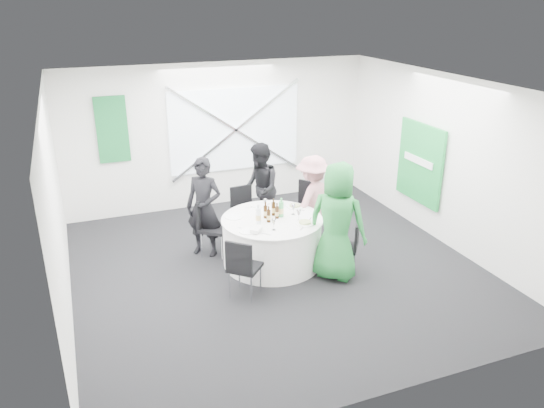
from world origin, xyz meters
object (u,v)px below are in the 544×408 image
object	(u,v)px
banquet_table	(272,241)
clear_water_bottle	(258,216)
chair_front_right	(349,243)
person_woman_green	(337,222)
chair_back_left	(210,222)
chair_front_left	(242,264)
person_woman_pink	(312,200)
green_water_bottle	(281,209)
chair_back	(244,208)
person_man_back	(260,189)
chair_back_right	(306,204)
person_man_back_left	(204,207)

from	to	relation	value
banquet_table	clear_water_bottle	distance (m)	0.57
chair_front_right	person_woman_green	xyz separation A→B (m)	(-0.25, -0.04, 0.41)
chair_back_left	chair_front_left	distance (m)	1.48
person_woman_pink	clear_water_bottle	size ratio (longest dim) A/B	5.05
chair_front_left	person_woman_green	distance (m)	1.52
green_water_bottle	clear_water_bottle	xyz separation A→B (m)	(-0.42, -0.12, -0.00)
banquet_table	person_woman_green	bearing A→B (deg)	-45.64
person_woman_pink	green_water_bottle	xyz separation A→B (m)	(-0.74, -0.44, 0.11)
banquet_table	chair_front_right	xyz separation A→B (m)	(0.98, -0.69, 0.10)
green_water_bottle	clear_water_bottle	size ratio (longest dim) A/B	1.00
person_woman_green	chair_front_left	bearing A→B (deg)	48.66
person_woman_pink	chair_front_left	bearing A→B (deg)	10.66
person_woman_pink	green_water_bottle	size ratio (longest dim) A/B	5.03
chair_back	clear_water_bottle	distance (m)	1.24
banquet_table	person_woman_green	xyz separation A→B (m)	(0.72, -0.74, 0.51)
person_man_back	green_water_bottle	world-z (taller)	person_man_back
chair_back_right	person_man_back	size ratio (longest dim) A/B	0.59
chair_front_left	person_man_back_left	distance (m)	1.55
chair_front_left	person_woman_pink	distance (m)	2.10
green_water_bottle	chair_back_left	bearing A→B (deg)	146.84
person_man_back	clear_water_bottle	distance (m)	1.37
green_water_bottle	chair_back_right	bearing A→B (deg)	44.59
banquet_table	chair_front_left	xyz separation A→B (m)	(-0.75, -0.82, 0.14)
person_man_back_left	clear_water_bottle	distance (m)	1.02
person_man_back	chair_back	bearing A→B (deg)	-61.41
person_man_back_left	person_woman_pink	xyz separation A→B (m)	(1.78, -0.25, -0.04)
chair_front_right	person_man_back_left	size ratio (longest dim) A/B	0.51
chair_back_right	chair_back_left	bearing A→B (deg)	-125.45
person_woman_green	person_man_back_left	bearing A→B (deg)	3.75
chair_front_left	person_man_back	distance (m)	2.25
chair_back	person_man_back	xyz separation A→B (m)	(0.33, 0.10, 0.28)
banquet_table	green_water_bottle	world-z (taller)	green_water_bottle
chair_front_right	person_man_back_left	world-z (taller)	person_man_back_left
chair_back	green_water_bottle	distance (m)	1.14
chair_back	chair_back_right	xyz separation A→B (m)	(1.05, -0.28, 0.03)
chair_back_left	chair_back	bearing A→B (deg)	-20.46
banquet_table	chair_front_left	distance (m)	1.12
banquet_table	chair_back	distance (m)	1.09
chair_back_right	chair_front_left	xyz separation A→B (m)	(-1.70, -1.62, -0.03)
chair_front_left	clear_water_bottle	bearing A→B (deg)	-81.93
person_woman_pink	person_man_back_left	bearing A→B (deg)	-34.84
chair_back_left	chair_front_right	size ratio (longest dim) A/B	1.14
chair_back_right	chair_front_left	world-z (taller)	chair_back_right
banquet_table	chair_front_right	distance (m)	1.20
chair_front_left	green_water_bottle	size ratio (longest dim) A/B	2.94
chair_front_right	person_man_back_left	bearing A→B (deg)	-91.46
banquet_table	chair_back_right	distance (m)	1.26
chair_back	chair_front_left	distance (m)	2.01
chair_front_left	person_man_back	bearing A→B (deg)	-73.59
chair_front_left	person_woman_pink	bearing A→B (deg)	-99.67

